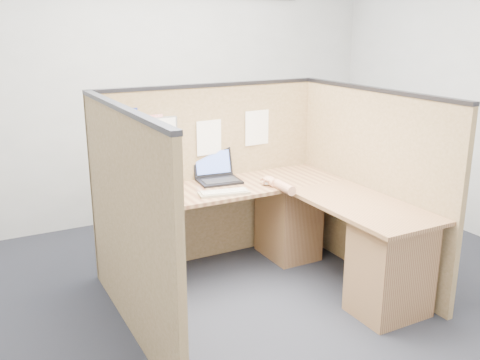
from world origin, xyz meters
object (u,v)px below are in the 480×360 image
keyboard (224,193)px  mouse (269,182)px  laptop (216,173)px  l_desk (271,237)px

keyboard → mouse: 0.44m
laptop → mouse: laptop is taller
l_desk → laptop: laptop is taller
l_desk → keyboard: (-0.31, 0.21, 0.35)m
l_desk → mouse: (0.13, 0.26, 0.36)m
laptop → keyboard: size_ratio=0.90×
laptop → mouse: (0.32, -0.33, -0.04)m
laptop → l_desk: bearing=-66.1°
keyboard → mouse: size_ratio=3.67×
keyboard → mouse: bearing=16.6°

